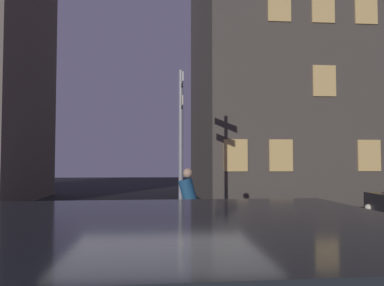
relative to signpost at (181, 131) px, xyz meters
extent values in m
cube|color=#9E9991|center=(-0.51, 1.23, -2.52)|extent=(40.00, 3.09, 0.14)
cylinder|color=gray|center=(0.00, 0.00, -0.41)|extent=(0.12, 0.12, 4.08)
cube|color=white|center=(0.00, 0.00, 1.29)|extent=(0.03, 1.75, 0.24)
cube|color=beige|center=(0.00, 0.00, 0.71)|extent=(0.03, 1.49, 0.24)
sphere|color=#F9EFCC|center=(4.28, -1.63, -1.89)|extent=(0.16, 0.16, 0.16)
torus|color=black|center=(-0.57, -1.37, -2.23)|extent=(0.72, 0.13, 0.72)
torus|color=black|center=(0.53, -1.48, -2.23)|extent=(0.72, 0.13, 0.72)
cylinder|color=red|center=(-0.02, -1.42, -1.98)|extent=(1.00, 0.15, 0.04)
cylinder|color=navy|center=(0.08, -1.43, -1.50)|extent=(0.48, 0.36, 0.61)
sphere|color=tan|center=(0.08, -1.43, -1.09)|extent=(0.22, 0.22, 0.22)
cylinder|color=black|center=(0.02, -1.52, -2.01)|extent=(0.35, 0.15, 0.55)
cylinder|color=black|center=(0.04, -1.34, -2.01)|extent=(0.35, 0.15, 0.55)
cube|color=#4C443D|center=(5.74, 9.05, 7.51)|extent=(8.66, 9.96, 20.19)
cube|color=#F2C672|center=(2.27, 4.04, -0.59)|extent=(0.90, 0.06, 1.20)
cube|color=#F2C672|center=(4.00, 4.04, -0.59)|extent=(0.90, 0.06, 1.20)
cube|color=#F2C672|center=(7.47, 4.04, -0.59)|extent=(0.90, 0.06, 1.20)
cube|color=#F2C672|center=(5.74, 4.04, 2.28)|extent=(0.90, 0.06, 1.20)
cube|color=#F2C672|center=(4.00, 4.04, 5.14)|extent=(0.90, 0.06, 1.20)
cube|color=#F2C672|center=(5.74, 4.04, 5.14)|extent=(0.90, 0.06, 1.20)
cube|color=#F2C672|center=(7.47, 4.04, 5.14)|extent=(0.90, 0.06, 1.20)
camera|label=1|loc=(-0.58, -10.50, -0.83)|focal=37.00mm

